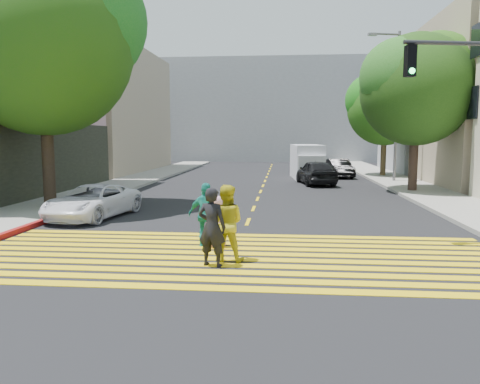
# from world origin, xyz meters

# --- Properties ---
(ground) EXTENTS (120.00, 120.00, 0.00)m
(ground) POSITION_xyz_m (0.00, 0.00, 0.00)
(ground) COLOR black
(sidewalk_left) EXTENTS (3.00, 40.00, 0.15)m
(sidewalk_left) POSITION_xyz_m (-8.50, 22.00, 0.07)
(sidewalk_left) COLOR gray
(sidewalk_left) RESTS_ON ground
(sidewalk_right) EXTENTS (3.00, 60.00, 0.15)m
(sidewalk_right) POSITION_xyz_m (8.50, 15.00, 0.07)
(sidewalk_right) COLOR gray
(sidewalk_right) RESTS_ON ground
(curb_red) EXTENTS (0.20, 8.00, 0.16)m
(curb_red) POSITION_xyz_m (-6.90, 6.00, 0.08)
(curb_red) COLOR maroon
(curb_red) RESTS_ON ground
(crosswalk) EXTENTS (13.40, 5.30, 0.01)m
(crosswalk) POSITION_xyz_m (0.00, 1.28, 0.01)
(crosswalk) COLOR yellow
(crosswalk) RESTS_ON ground
(lane_line) EXTENTS (0.12, 34.40, 0.01)m
(lane_line) POSITION_xyz_m (0.00, 22.50, 0.01)
(lane_line) COLOR yellow
(lane_line) RESTS_ON ground
(building_left_tan) EXTENTS (12.00, 16.00, 10.00)m
(building_left_tan) POSITION_xyz_m (-16.00, 28.00, 5.00)
(building_left_tan) COLOR tan
(building_left_tan) RESTS_ON ground
(building_right_grey) EXTENTS (10.00, 10.00, 10.00)m
(building_right_grey) POSITION_xyz_m (15.00, 30.00, 5.00)
(building_right_grey) COLOR gray
(building_right_grey) RESTS_ON ground
(backdrop_block) EXTENTS (30.00, 8.00, 12.00)m
(backdrop_block) POSITION_xyz_m (0.00, 48.00, 6.00)
(backdrop_block) COLOR gray
(backdrop_block) RESTS_ON ground
(tree_left) EXTENTS (8.84, 8.63, 10.24)m
(tree_left) POSITION_xyz_m (-8.20, 8.26, 6.90)
(tree_left) COLOR black
(tree_left) RESTS_ON ground
(tree_right_near) EXTENTS (6.82, 6.56, 8.33)m
(tree_right_near) POSITION_xyz_m (8.03, 15.21, 5.63)
(tree_right_near) COLOR #39261E
(tree_right_near) RESTS_ON ground
(tree_right_far) EXTENTS (6.62, 6.27, 7.83)m
(tree_right_far) POSITION_xyz_m (8.51, 24.89, 5.29)
(tree_right_far) COLOR #433625
(tree_right_far) RESTS_ON ground
(pedestrian_man) EXTENTS (0.75, 0.59, 1.82)m
(pedestrian_man) POSITION_xyz_m (-0.39, 0.37, 0.91)
(pedestrian_man) COLOR black
(pedestrian_man) RESTS_ON ground
(pedestrian_woman) EXTENTS (0.90, 0.71, 1.82)m
(pedestrian_woman) POSITION_xyz_m (-0.14, 0.86, 0.91)
(pedestrian_woman) COLOR gold
(pedestrian_woman) RESTS_ON ground
(pedestrian_child) EXTENTS (0.72, 0.51, 1.39)m
(pedestrian_child) POSITION_xyz_m (-0.54, 2.17, 0.70)
(pedestrian_child) COLOR #D896BA
(pedestrian_child) RESTS_ON ground
(pedestrian_extra) EXTENTS (1.06, 0.58, 1.72)m
(pedestrian_extra) POSITION_xyz_m (-0.83, 2.27, 0.86)
(pedestrian_extra) COLOR teal
(pedestrian_extra) RESTS_ON ground
(white_sedan) EXTENTS (2.67, 4.60, 1.21)m
(white_sedan) POSITION_xyz_m (-5.68, 6.30, 0.60)
(white_sedan) COLOR white
(white_sedan) RESTS_ON ground
(dark_car_near) EXTENTS (2.54, 4.73, 1.53)m
(dark_car_near) POSITION_xyz_m (3.21, 18.99, 0.77)
(dark_car_near) COLOR black
(dark_car_near) RESTS_ON ground
(silver_car) EXTENTS (2.05, 5.04, 1.46)m
(silver_car) POSITION_xyz_m (3.46, 30.07, 0.73)
(silver_car) COLOR #949498
(silver_car) RESTS_ON ground
(dark_car_parked) EXTENTS (1.92, 4.23, 1.35)m
(dark_car_parked) POSITION_xyz_m (5.20, 24.29, 0.67)
(dark_car_parked) COLOR black
(dark_car_parked) RESTS_ON ground
(white_van) EXTENTS (2.28, 5.14, 2.36)m
(white_van) POSITION_xyz_m (2.87, 23.07, 1.12)
(white_van) COLOR silver
(white_van) RESTS_ON ground
(street_lamp) EXTENTS (2.10, 0.71, 9.40)m
(street_lamp) POSITION_xyz_m (8.05, 20.49, 5.39)
(street_lamp) COLOR slate
(street_lamp) RESTS_ON ground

